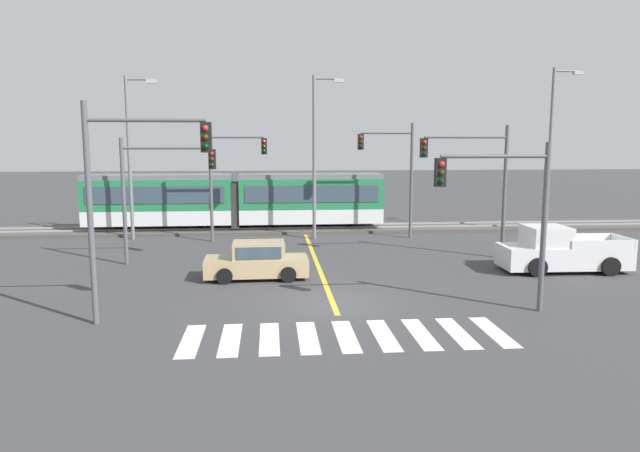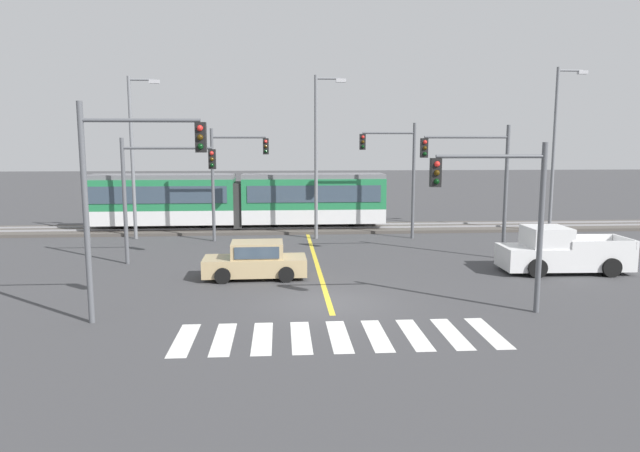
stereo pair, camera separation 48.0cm
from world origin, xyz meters
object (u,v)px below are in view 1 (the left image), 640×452
(sedan_crossing, at_px, (257,262))
(pickup_truck, at_px, (560,252))
(traffic_light_near_right, at_px, (506,201))
(street_lamp_centre, at_px, (317,149))
(street_lamp_west, at_px, (131,150))
(traffic_light_mid_right, at_px, (477,172))
(traffic_light_mid_left, at_px, (156,181))
(street_lamp_east, at_px, (552,143))
(traffic_light_far_right, at_px, (395,165))
(light_rail_tram, at_px, (236,199))
(traffic_light_far_left, at_px, (229,169))
(traffic_light_near_left, at_px, (129,182))

(sedan_crossing, distance_m, pickup_truck, 13.10)
(traffic_light_near_right, relative_size, street_lamp_centre, 0.59)
(street_lamp_west, bearing_deg, traffic_light_mid_right, -22.20)
(traffic_light_mid_left, relative_size, street_lamp_east, 0.58)
(traffic_light_near_right, bearing_deg, traffic_light_far_right, 91.32)
(pickup_truck, bearing_deg, traffic_light_mid_left, 170.12)
(traffic_light_near_right, bearing_deg, light_rail_tram, 117.41)
(traffic_light_near_right, height_order, traffic_light_far_left, traffic_light_far_left)
(pickup_truck, xyz_separation_m, street_lamp_east, (4.56, 10.20, 4.70))
(pickup_truck, distance_m, traffic_light_far_right, 11.24)
(traffic_light_near_left, xyz_separation_m, traffic_light_far_right, (11.40, 15.08, -0.08))
(traffic_light_near_left, xyz_separation_m, traffic_light_mid_right, (13.99, 8.86, -0.20))
(sedan_crossing, height_order, traffic_light_far_left, traffic_light_far_left)
(street_lamp_centre, bearing_deg, traffic_light_far_left, -174.37)
(traffic_light_far_right, bearing_deg, sedan_crossing, -129.36)
(traffic_light_far_right, xyz_separation_m, street_lamp_centre, (-4.50, 0.29, 0.91))
(pickup_truck, bearing_deg, traffic_light_near_right, -131.19)
(traffic_light_far_right, relative_size, traffic_light_mid_right, 1.05)
(traffic_light_near_right, relative_size, traffic_light_far_right, 0.83)
(traffic_light_near_right, relative_size, traffic_light_mid_right, 0.87)
(traffic_light_far_right, xyz_separation_m, street_lamp_west, (-15.02, 0.97, 0.88))
(traffic_light_mid_left, distance_m, traffic_light_far_right, 13.79)
(traffic_light_far_left, relative_size, street_lamp_centre, 0.68)
(sedan_crossing, bearing_deg, traffic_light_far_right, 50.64)
(traffic_light_mid_right, relative_size, street_lamp_east, 0.64)
(sedan_crossing, relative_size, traffic_light_mid_right, 0.66)
(light_rail_tram, xyz_separation_m, street_lamp_west, (-5.67, -2.77, 3.12))
(traffic_light_far_left, xyz_separation_m, street_lamp_west, (-5.57, 1.17, 1.05))
(traffic_light_mid_left, bearing_deg, traffic_light_near_left, -84.13)
(traffic_light_far_right, bearing_deg, traffic_light_far_left, -178.77)
(light_rail_tram, bearing_deg, traffic_light_mid_right, -39.80)
(traffic_light_far_left, bearing_deg, light_rail_tram, 88.53)
(traffic_light_mid_left, height_order, street_lamp_east, street_lamp_east)
(sedan_crossing, xyz_separation_m, traffic_light_far_left, (-1.70, 9.26, 3.43))
(light_rail_tram, xyz_separation_m, street_lamp_east, (19.25, -2.80, 3.50))
(traffic_light_far_right, bearing_deg, street_lamp_centre, 176.37)
(light_rail_tram, bearing_deg, street_lamp_west, -153.97)
(light_rail_tram, relative_size, street_lamp_east, 1.85)
(traffic_light_mid_left, relative_size, traffic_light_mid_right, 0.90)
(light_rail_tram, bearing_deg, traffic_light_mid_left, -106.58)
(traffic_light_near_left, distance_m, street_lamp_west, 16.47)
(pickup_truck, distance_m, street_lamp_centre, 14.39)
(traffic_light_mid_left, height_order, traffic_light_far_right, traffic_light_far_right)
(pickup_truck, xyz_separation_m, traffic_light_near_right, (-4.99, -5.70, 2.83))
(traffic_light_far_left, bearing_deg, traffic_light_near_left, -97.43)
(traffic_light_near_left, height_order, street_lamp_west, street_lamp_west)
(traffic_light_mid_right, bearing_deg, traffic_light_near_right, -104.44)
(sedan_crossing, height_order, traffic_light_near_right, traffic_light_near_right)
(sedan_crossing, distance_m, traffic_light_far_right, 12.75)
(traffic_light_mid_left, xyz_separation_m, traffic_light_near_left, (0.91, -8.89, 0.54))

